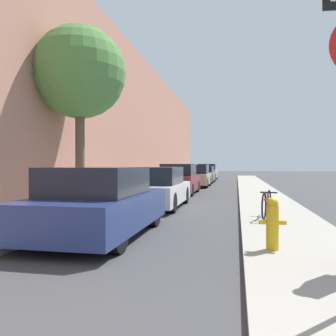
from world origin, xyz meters
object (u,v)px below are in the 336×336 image
object	(u,v)px
parked_car_navy	(99,203)
parked_car_grey	(203,175)
parked_car_champagne	(196,176)
bicycle	(267,204)
parked_car_maroon	(179,180)
fire_hydrant	(272,223)
parked_car_silver	(207,172)
parked_car_white	(158,188)
street_tree_near	(80,73)

from	to	relation	value
parked_car_navy	parked_car_grey	bearing A→B (deg)	89.70
parked_car_champagne	bicycle	xyz separation A→B (m)	(3.35, -13.30, -0.22)
parked_car_navy	parked_car_maroon	size ratio (longest dim) A/B	1.01
parked_car_navy	fire_hydrant	xyz separation A→B (m)	(3.31, -0.94, -0.13)
parked_car_champagne	parked_car_grey	distance (m)	5.33
bicycle	fire_hydrant	bearing A→B (deg)	-81.21
parked_car_silver	parked_car_grey	bearing A→B (deg)	-88.47
fire_hydrant	parked_car_white	bearing A→B (deg)	119.10
parked_car_navy	street_tree_near	xyz separation A→B (m)	(-2.01, 3.28, 3.62)
parked_car_white	parked_car_grey	xyz separation A→B (m)	(-0.00, 16.24, -0.01)
parked_car_maroon	fire_hydrant	world-z (taller)	parked_car_maroon
fire_hydrant	parked_car_silver	bearing A→B (deg)	96.91
parked_car_champagne	bicycle	size ratio (longest dim) A/B	2.45
parked_car_navy	street_tree_near	distance (m)	5.28
parked_car_maroon	fire_hydrant	xyz separation A→B (m)	(3.36, -11.14, -0.15)
parked_car_white	parked_car_silver	distance (m)	21.97
street_tree_near	parked_car_white	bearing A→B (deg)	35.84
parked_car_grey	bicycle	xyz separation A→B (m)	(3.40, -18.63, -0.17)
fire_hydrant	bicycle	bearing A→B (deg)	86.71
bicycle	parked_car_champagne	bearing A→B (deg)	116.21
parked_car_grey	fire_hydrant	xyz separation A→B (m)	(3.20, -21.99, -0.10)
parked_car_grey	parked_car_white	bearing A→B (deg)	-90.00
parked_car_champagne	parked_car_grey	bearing A→B (deg)	90.53
street_tree_near	fire_hydrant	world-z (taller)	street_tree_near
parked_car_navy	parked_car_champagne	bearing A→B (deg)	89.42
parked_car_navy	fire_hydrant	world-z (taller)	parked_car_navy
parked_car_maroon	parked_car_grey	bearing A→B (deg)	89.16
parked_car_white	parked_car_maroon	bearing A→B (deg)	91.71
parked_car_champagne	parked_car_silver	size ratio (longest dim) A/B	0.95
parked_car_navy	parked_car_champagne	size ratio (longest dim) A/B	1.02
parked_car_white	street_tree_near	size ratio (longest dim) A/B	0.75
bicycle	parked_car_maroon	bearing A→B (deg)	126.68
fire_hydrant	street_tree_near	bearing A→B (deg)	141.60
parked_car_white	parked_car_grey	bearing A→B (deg)	90.00
parked_car_champagne	street_tree_near	size ratio (longest dim) A/B	0.71
parked_car_champagne	parked_car_navy	bearing A→B (deg)	-90.58
parked_car_white	parked_car_navy	bearing A→B (deg)	-91.32
parked_car_navy	parked_car_maroon	distance (m)	10.19
parked_car_silver	fire_hydrant	xyz separation A→B (m)	(3.36, -27.72, -0.16)
parked_car_silver	parked_car_champagne	bearing A→B (deg)	-88.95
parked_car_maroon	parked_car_silver	xyz separation A→B (m)	(0.01, 16.58, 0.01)
parked_car_maroon	fire_hydrant	bearing A→B (deg)	-73.19
parked_car_navy	parked_car_silver	xyz separation A→B (m)	(-0.04, 26.78, 0.04)
parked_car_maroon	parked_car_silver	size ratio (longest dim) A/B	0.96
parked_car_grey	fire_hydrant	bearing A→B (deg)	-81.71
parked_car_maroon	fire_hydrant	distance (m)	11.63
parked_car_champagne	fire_hydrant	size ratio (longest dim) A/B	4.80
parked_car_navy	bicycle	world-z (taller)	parked_car_navy
parked_car_maroon	parked_car_champagne	distance (m)	5.54
fire_hydrant	parked_car_grey	bearing A→B (deg)	98.29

